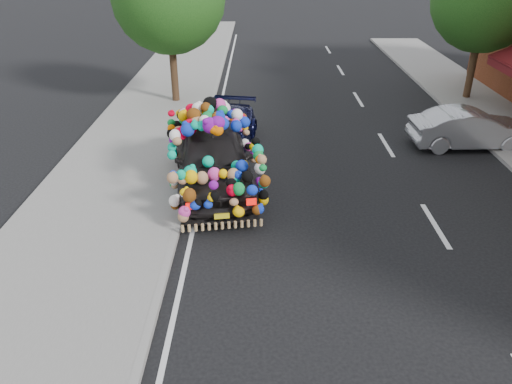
{
  "coord_description": "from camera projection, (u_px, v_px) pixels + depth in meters",
  "views": [
    {
      "loc": [
        -0.52,
        -9.94,
        5.98
      ],
      "look_at": [
        -0.56,
        0.12,
        0.8
      ],
      "focal_mm": 35.0,
      "sensor_mm": 36.0,
      "label": 1
    }
  ],
  "objects": [
    {
      "name": "kerb",
      "position": [
        179.0,
        222.0,
        11.55
      ],
      "size": [
        0.15,
        60.0,
        0.13
      ],
      "primitive_type": "cube",
      "color": "gray",
      "rests_on": "ground"
    },
    {
      "name": "ground",
      "position": [
        280.0,
        225.0,
        11.57
      ],
      "size": [
        100.0,
        100.0,
        0.0
      ],
      "primitive_type": "plane",
      "color": "black",
      "rests_on": "ground"
    },
    {
      "name": "lane_markings",
      "position": [
        435.0,
        225.0,
        11.55
      ],
      "size": [
        6.0,
        50.0,
        0.01
      ],
      "primitive_type": null,
      "color": "silver",
      "rests_on": "ground"
    },
    {
      "name": "sidewalk",
      "position": [
        95.0,
        222.0,
        11.56
      ],
      "size": [
        4.0,
        60.0,
        0.12
      ],
      "primitive_type": "cube",
      "color": "gray",
      "rests_on": "ground"
    },
    {
      "name": "navy_sedan",
      "position": [
        223.0,
        132.0,
        15.3
      ],
      "size": [
        2.3,
        4.36,
        1.21
      ],
      "primitive_type": "imported",
      "rotation": [
        0.0,
        0.0,
        -0.15
      ],
      "color": "black",
      "rests_on": "ground"
    },
    {
      "name": "plush_art_car",
      "position": [
        212.0,
        145.0,
        12.81
      ],
      "size": [
        3.06,
        5.33,
        2.3
      ],
      "rotation": [
        0.0,
        0.0,
        0.16
      ],
      "color": "black",
      "rests_on": "ground"
    },
    {
      "name": "silver_hatchback",
      "position": [
        470.0,
        129.0,
        15.57
      ],
      "size": [
        3.75,
        1.42,
        1.22
      ],
      "primitive_type": "imported",
      "rotation": [
        0.0,
        0.0,
        1.61
      ],
      "color": "#A3A5A9",
      "rests_on": "ground"
    }
  ]
}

